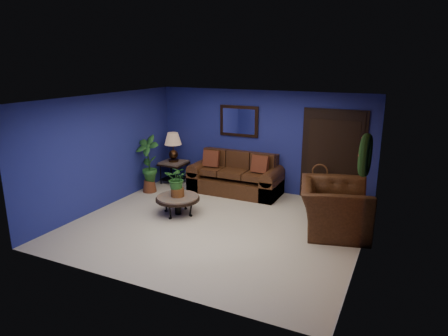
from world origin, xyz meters
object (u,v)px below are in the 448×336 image
at_px(end_table, 174,166).
at_px(table_lamp, 173,144).
at_px(armchair, 334,208).
at_px(side_chair, 319,182).
at_px(sofa, 236,179).
at_px(coffee_table, 178,199).

bearing_deg(end_table, table_lamp, 135.00).
relative_size(end_table, armchair, 0.45).
xyz_separation_m(end_table, side_chair, (3.84, 0.07, 0.06)).
relative_size(sofa, side_chair, 2.46).
xyz_separation_m(side_chair, armchair, (0.61, -1.40, -0.04)).
bearing_deg(end_table, coffee_table, -55.53).
xyz_separation_m(end_table, table_lamp, (-0.00, 0.00, 0.62)).
distance_m(end_table, table_lamp, 0.62).
relative_size(sofa, armchair, 1.54).
xyz_separation_m(sofa, table_lamp, (-1.81, -0.03, 0.74)).
bearing_deg(side_chair, sofa, 175.62).
distance_m(sofa, end_table, 1.82).
xyz_separation_m(coffee_table, table_lamp, (-1.29, 1.88, 0.73)).
height_order(table_lamp, side_chair, table_lamp).
distance_m(end_table, armchair, 4.65).
relative_size(sofa, end_table, 3.47).
bearing_deg(side_chair, coffee_table, -147.89).
height_order(coffee_table, side_chair, side_chair).
height_order(coffee_table, table_lamp, table_lamp).
bearing_deg(armchair, table_lamp, 59.39).
bearing_deg(armchair, coffee_table, 85.95).
bearing_deg(end_table, sofa, 1.09).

